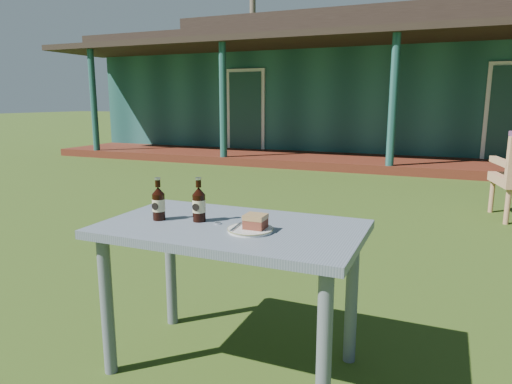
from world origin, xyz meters
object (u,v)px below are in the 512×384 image
at_px(cake_slice, 255,221).
at_px(cola_bottle_near, 199,204).
at_px(plate, 250,230).
at_px(cola_bottle_far, 159,203).
at_px(cafe_table, 231,246).

bearing_deg(cake_slice, cola_bottle_near, 170.42).
distance_m(plate, cola_bottle_far, 0.49).
bearing_deg(cola_bottle_far, cafe_table, 7.52).
height_order(plate, cake_slice, cake_slice).
relative_size(cake_slice, cola_bottle_near, 0.44).
bearing_deg(cafe_table, cola_bottle_near, 179.05).
relative_size(cafe_table, plate, 5.88).
height_order(cafe_table, cola_bottle_near, cola_bottle_near).
xyz_separation_m(plate, cola_bottle_near, (-0.29, 0.06, 0.08)).
bearing_deg(cake_slice, cola_bottle_far, 179.76).
relative_size(cake_slice, cola_bottle_far, 0.45).
bearing_deg(plate, cafe_table, 153.74).
xyz_separation_m(cafe_table, cola_bottle_near, (-0.17, 0.00, 0.19)).
bearing_deg(plate, cola_bottle_near, 167.71).
bearing_deg(plate, cola_bottle_far, 178.44).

